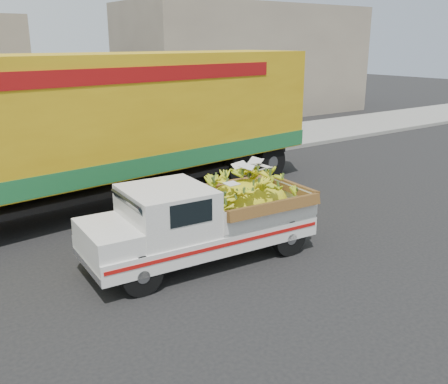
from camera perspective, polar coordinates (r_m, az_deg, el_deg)
ground at (r=9.85m, az=-6.85°, el=-7.72°), size 100.00×100.00×0.00m
curb at (r=15.31m, az=-18.36°, el=0.83°), size 60.00×0.25×0.15m
sidewalk at (r=17.27m, az=-20.52°, el=2.36°), size 60.00×4.00×0.14m
building_right at (r=29.50m, az=2.57°, el=14.74°), size 14.00×6.00×6.00m
pickup_truck at (r=9.64m, az=-0.90°, el=-2.76°), size 4.55×1.93×1.56m
semi_trailer at (r=12.88m, az=-12.53°, el=7.74°), size 12.04×3.75×3.80m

